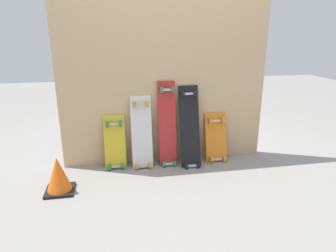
% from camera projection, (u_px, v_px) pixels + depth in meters
% --- Properties ---
extents(ground_plane, '(12.00, 12.00, 0.00)m').
position_uv_depth(ground_plane, '(167.00, 161.00, 3.33)').
color(ground_plane, gray).
extents(plywood_wall_panel, '(2.21, 0.04, 1.79)m').
position_uv_depth(plywood_wall_panel, '(166.00, 81.00, 3.13)').
color(plywood_wall_panel, tan).
rests_on(plywood_wall_panel, ground).
extents(skateboard_yellow, '(0.22, 0.18, 0.62)m').
position_uv_depth(skateboard_yellow, '(115.00, 145.00, 3.14)').
color(skateboard_yellow, gold).
rests_on(skateboard_yellow, ground).
extents(skateboard_white, '(0.22, 0.22, 0.82)m').
position_uv_depth(skateboard_white, '(142.00, 135.00, 3.14)').
color(skateboard_white, silver).
rests_on(skateboard_white, ground).
extents(skateboard_red, '(0.19, 0.22, 0.97)m').
position_uv_depth(skateboard_red, '(168.00, 127.00, 3.17)').
color(skateboard_red, '#B22626').
rests_on(skateboard_red, ground).
extents(skateboard_black, '(0.21, 0.30, 0.92)m').
position_uv_depth(skateboard_black, '(190.00, 130.00, 3.18)').
color(skateboard_black, black).
rests_on(skateboard_black, ground).
extents(skateboard_orange, '(0.24, 0.21, 0.59)m').
position_uv_depth(skateboard_orange, '(216.00, 140.00, 3.32)').
color(skateboard_orange, orange).
rests_on(skateboard_orange, ground).
extents(traffic_cone, '(0.25, 0.25, 0.33)m').
position_uv_depth(traffic_cone, '(58.00, 175.00, 2.66)').
color(traffic_cone, black).
rests_on(traffic_cone, ground).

